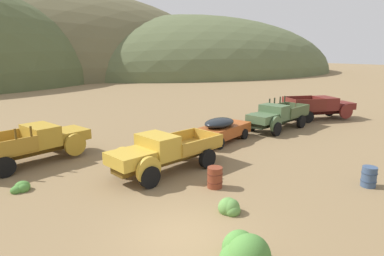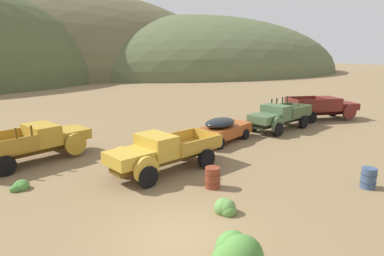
# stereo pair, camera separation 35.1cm
# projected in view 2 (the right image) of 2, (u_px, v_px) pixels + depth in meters

# --- Properties ---
(ground_plane) EXTENTS (300.00, 300.00, 0.00)m
(ground_plane) POSITION_uv_depth(u_px,v_px,m) (178.00, 237.00, 10.19)
(ground_plane) COLOR olive
(hill_far_left) EXTENTS (99.34, 59.99, 42.30)m
(hill_far_left) POSITION_uv_depth(u_px,v_px,m) (57.00, 75.00, 83.19)
(hill_far_left) COLOR brown
(hill_far_left) RESTS_ON ground
(hill_far_right) EXTENTS (86.44, 61.01, 30.72)m
(hill_far_right) POSITION_uv_depth(u_px,v_px,m) (203.00, 72.00, 93.92)
(hill_far_right) COLOR #56603D
(hill_far_right) RESTS_ON ground
(truck_mustard) EXTENTS (6.22, 3.74, 2.16)m
(truck_mustard) POSITION_uv_depth(u_px,v_px,m) (39.00, 141.00, 17.32)
(truck_mustard) COLOR #593D12
(truck_mustard) RESTS_ON ground
(truck_faded_yellow) EXTENTS (6.06, 3.17, 1.89)m
(truck_faded_yellow) POSITION_uv_depth(u_px,v_px,m) (158.00, 153.00, 15.33)
(truck_faded_yellow) COLOR brown
(truck_faded_yellow) RESTS_ON ground
(car_oxide_orange) EXTENTS (5.16, 3.06, 1.57)m
(car_oxide_orange) POSITION_uv_depth(u_px,v_px,m) (224.00, 129.00, 20.94)
(car_oxide_orange) COLOR #A34C1E
(car_oxide_orange) RESTS_ON ground
(truck_weathered_green) EXTENTS (6.05, 3.15, 2.16)m
(truck_weathered_green) POSITION_uv_depth(u_px,v_px,m) (276.00, 117.00, 23.76)
(truck_weathered_green) COLOR #232B1B
(truck_weathered_green) RESTS_ON ground
(truck_oxblood) EXTENTS (6.23, 3.98, 1.91)m
(truck_oxblood) POSITION_uv_depth(u_px,v_px,m) (326.00, 107.00, 27.74)
(truck_oxblood) COLOR black
(truck_oxblood) RESTS_ON ground
(oil_drum_by_truck) EXTENTS (0.65, 0.65, 0.88)m
(oil_drum_by_truck) POSITION_uv_depth(u_px,v_px,m) (369.00, 178.00, 13.77)
(oil_drum_by_truck) COLOR #384C6B
(oil_drum_by_truck) RESTS_ON ground
(oil_drum_spare) EXTENTS (0.68, 0.68, 0.90)m
(oil_drum_spare) POSITION_uv_depth(u_px,v_px,m) (213.00, 178.00, 13.80)
(oil_drum_spare) COLOR brown
(oil_drum_spare) RESTS_ON ground
(bush_front_left) EXTENTS (0.79, 0.66, 0.50)m
(bush_front_left) POSITION_uv_depth(u_px,v_px,m) (20.00, 187.00, 13.67)
(bush_front_left) COLOR #4C8438
(bush_front_left) RESTS_ON ground
(bush_back_edge) EXTENTS (0.75, 0.81, 0.69)m
(bush_back_edge) POSITION_uv_depth(u_px,v_px,m) (226.00, 208.00, 11.66)
(bush_back_edge) COLOR #5B8E42
(bush_back_edge) RESTS_ON ground
(bush_between_trucks) EXTENTS (1.40, 1.54, 1.24)m
(bush_between_trucks) POSITION_uv_depth(u_px,v_px,m) (236.00, 256.00, 8.73)
(bush_between_trucks) COLOR #4C8438
(bush_between_trucks) RESTS_ON ground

